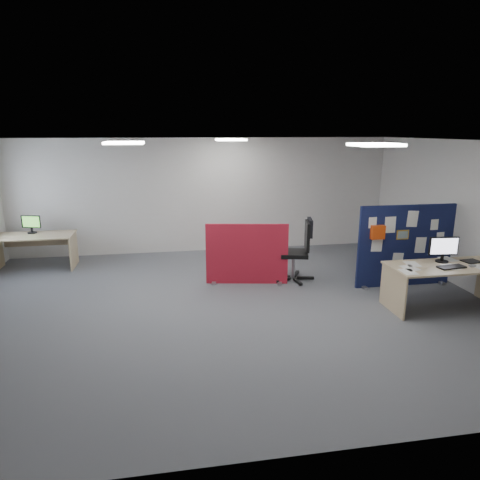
{
  "coord_description": "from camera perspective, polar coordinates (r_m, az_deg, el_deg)",
  "views": [
    {
      "loc": [
        -0.85,
        -6.63,
        2.87
      ],
      "look_at": [
        0.36,
        0.51,
        1.0
      ],
      "focal_mm": 32.0,
      "sensor_mm": 36.0,
      "label": 1
    }
  ],
  "objects": [
    {
      "name": "wall_front",
      "position": [
        3.58,
        5.11,
        -10.65
      ],
      "size": [
        9.0,
        0.02,
        2.7
      ],
      "primitive_type": "cube",
      "color": "silver",
      "rests_on": "floor"
    },
    {
      "name": "main_desk",
      "position": [
        7.82,
        25.56,
        -4.15
      ],
      "size": [
        1.88,
        0.84,
        0.73
      ],
      "color": "tan",
      "rests_on": "floor"
    },
    {
      "name": "floor",
      "position": [
        7.28,
        -2.15,
        -8.77
      ],
      "size": [
        9.0,
        9.0,
        0.0
      ],
      "primitive_type": "plane",
      "color": "#575A60",
      "rests_on": "ground"
    },
    {
      "name": "second_desk",
      "position": [
        10.04,
        -25.69,
        -0.34
      ],
      "size": [
        1.61,
        0.8,
        0.73
      ],
      "color": "tan",
      "rests_on": "floor"
    },
    {
      "name": "desk_papers",
      "position": [
        7.62,
        24.61,
        -3.17
      ],
      "size": [
        1.51,
        0.83,
        0.0
      ],
      "color": "white",
      "rests_on": "main_desk"
    },
    {
      "name": "office_chair",
      "position": [
        8.35,
        8.07,
        -0.83
      ],
      "size": [
        0.8,
        0.79,
        1.21
      ],
      "rotation": [
        0.0,
        0.0,
        -0.22
      ],
      "color": "black",
      "rests_on": "floor"
    },
    {
      "name": "wall_back",
      "position": [
        10.28,
        -4.79,
        5.91
      ],
      "size": [
        9.0,
        0.02,
        2.7
      ],
      "primitive_type": "cube",
      "color": "silver",
      "rests_on": "floor"
    },
    {
      "name": "paper_tray",
      "position": [
        8.15,
        28.45,
        -2.5
      ],
      "size": [
        0.31,
        0.25,
        0.01
      ],
      "primitive_type": "cube",
      "rotation": [
        0.0,
        0.0,
        0.13
      ],
      "color": "black",
      "rests_on": "main_desk"
    },
    {
      "name": "red_divider",
      "position": [
        8.12,
        0.92,
        -1.97
      ],
      "size": [
        1.54,
        0.32,
        1.17
      ],
      "rotation": [
        0.0,
        0.0,
        -0.18
      ],
      "color": "maroon",
      "rests_on": "floor"
    },
    {
      "name": "keyboard",
      "position": [
        7.64,
        26.37,
        -3.24
      ],
      "size": [
        0.47,
        0.24,
        0.02
      ],
      "primitive_type": "cube",
      "rotation": [
        0.0,
        0.0,
        0.13
      ],
      "color": "black",
      "rests_on": "main_desk"
    },
    {
      "name": "monitor_second",
      "position": [
        10.13,
        -26.09,
        2.01
      ],
      "size": [
        0.41,
        0.19,
        0.38
      ],
      "rotation": [
        0.0,
        0.0,
        -0.29
      ],
      "color": "black",
      "rests_on": "second_desk"
    },
    {
      "name": "monitor_main",
      "position": [
        7.85,
        25.49,
        -0.98
      ],
      "size": [
        0.49,
        0.2,
        0.43
      ],
      "rotation": [
        0.0,
        0.0,
        -0.09
      ],
      "color": "black",
      "rests_on": "main_desk"
    },
    {
      "name": "ceiling",
      "position": [
        6.69,
        -2.37,
        13.01
      ],
      "size": [
        9.0,
        7.0,
        0.02
      ],
      "primitive_type": "cube",
      "color": "white",
      "rests_on": "wall_back"
    },
    {
      "name": "ceiling_lights",
      "position": [
        7.4,
        -0.42,
        12.92
      ],
      "size": [
        4.1,
        4.1,
        0.04
      ],
      "color": "white",
      "rests_on": "ceiling"
    },
    {
      "name": "mouse",
      "position": [
        7.86,
        28.58,
        -3.03
      ],
      "size": [
        0.11,
        0.07,
        0.03
      ],
      "primitive_type": "cube",
      "rotation": [
        0.0,
        0.0,
        0.13
      ],
      "color": "#95959A",
      "rests_on": "main_desk"
    },
    {
      "name": "wall_right",
      "position": [
        8.65,
        28.82,
        2.55
      ],
      "size": [
        0.02,
        7.0,
        2.7
      ],
      "primitive_type": "cube",
      "color": "silver",
      "rests_on": "floor"
    },
    {
      "name": "navy_divider",
      "position": [
        8.53,
        21.07,
        -0.71
      ],
      "size": [
        1.88,
        0.3,
        1.55
      ],
      "color": "#0F1239",
      "rests_on": "floor"
    }
  ]
}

